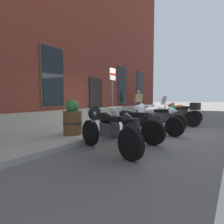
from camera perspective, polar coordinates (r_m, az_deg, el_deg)
The scene contains 12 objects.
ground_plane at distance 7.63m, azimuth 7.11°, elevation -5.07°, with size 140.00×140.00×0.00m, color #565451.
sidewalk at distance 8.41m, azimuth -2.53°, elevation -3.76°, with size 26.10×3.12×0.13m, color gray.
brick_pub_facade at distance 12.55m, azimuth -23.05°, elevation 21.25°, with size 20.10×7.01×9.99m.
motorcycle_black_sport at distance 4.34m, azimuth -1.95°, elevation -4.47°, with size 0.92×2.07×1.02m.
motorcycle_black_naked at distance 5.38m, azimuth 5.18°, elevation -3.67°, with size 0.62×2.08×0.96m.
motorcycle_white_sport at distance 6.68m, azimuth 11.87°, elevation -1.52°, with size 0.68×2.06×1.04m.
motorcycle_grey_naked at distance 7.88m, azimuth 14.62°, elevation -1.45°, with size 0.81×2.00×0.93m.
motorcycle_green_touring at distance 8.97m, azimuth 19.12°, elevation -0.37°, with size 0.85×2.15×1.32m.
motorcycle_orange_sport at distance 10.41m, azimuth 19.66°, elevation 0.21°, with size 0.73×2.02×1.01m.
pedestrian_tan_coat at distance 13.31m, azimuth 7.89°, elevation 3.32°, with size 0.51×0.53×1.66m.
parking_sign at distance 7.36m, azimuth 0.12°, elevation 7.02°, with size 0.36×0.07×2.24m.
barrel_planter at distance 5.82m, azimuth -11.65°, elevation -2.10°, with size 0.58×0.58×1.04m.
Camera 1 is at (-6.79, -3.27, 1.19)m, focal length 30.71 mm.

